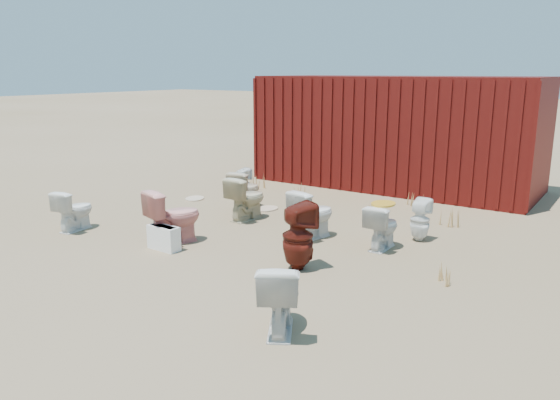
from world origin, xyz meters
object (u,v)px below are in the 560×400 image
Objects in this scene: toilet_front_maroon at (298,237)px; toilet_back_beige_left at (246,198)px; shipping_container at (397,132)px; loose_tank at (164,238)px; toilet_front_c at (312,214)px; toilet_back_a at (243,184)px; toilet_front_a at (74,210)px; toilet_front_pink at (174,216)px; toilet_back_beige_right at (245,190)px; toilet_front_e at (279,296)px; toilet_back_e at (420,220)px; toilet_back_yellowlid at (382,227)px.

toilet_front_maroon is 2.57m from toilet_back_beige_left.
loose_tank is at bearing -98.73° from shipping_container.
toilet_front_c is 1.39m from toilet_front_maroon.
toilet_front_c is at bearing 161.87° from toilet_back_a.
toilet_front_a is 1.87m from toilet_front_pink.
shipping_container is 3.98m from toilet_back_beige_right.
toilet_back_a is at bearing -44.40° from toilet_back_beige_left.
toilet_back_beige_left is (-2.81, 3.12, 0.01)m from toilet_front_e.
toilet_back_e is (3.39, -0.09, -0.03)m from toilet_back_beige_right.
toilet_front_a is (-2.86, -6.28, -0.87)m from shipping_container.
toilet_back_beige_left reaches higher than toilet_front_e.
toilet_front_maroon is 2.25m from toilet_back_e.
toilet_front_a is 0.81× the size of toilet_front_pink.
toilet_front_maroon is at bearing -93.99° from toilet_front_e.
toilet_back_yellowlid is 1.31× the size of loose_tank.
toilet_front_a is at bearing -43.01° from toilet_front_e.
toilet_back_beige_left is 1.16× the size of toilet_back_yellowlid.
toilet_back_beige_right is at bearing 102.96° from loose_tank.
toilet_back_beige_right is (-2.53, 2.16, -0.08)m from toilet_front_maroon.
toilet_front_pink is (1.83, 0.40, 0.08)m from toilet_front_a.
toilet_back_beige_left reaches higher than toilet_back_e.
loose_tank is at bearing 95.46° from toilet_back_beige_right.
shipping_container reaches higher than toilet_front_a.
toilet_front_a is 4.83m from toilet_front_e.
toilet_front_a is 0.93× the size of toilet_back_beige_right.
toilet_back_a is 1.54m from toilet_back_beige_left.
toilet_front_maroon is 4.09m from toilet_back_a.
toilet_back_beige_left reaches higher than toilet_back_a.
shipping_container is 7.28× the size of toilet_front_pink.
toilet_front_c is at bearing 30.19° from toilet_back_e.
toilet_front_maroon is 1.17× the size of toilet_back_beige_left.
toilet_front_c reaches higher than toilet_back_a.
toilet_front_pink is at bearing 31.36° from toilet_front_maroon.
toilet_back_a is at bearing -78.80° from toilet_front_e.
toilet_back_e is at bearing -114.77° from toilet_back_yellowlid.
loose_tank is at bearing 41.58° from toilet_back_e.
toilet_back_yellowlid is (2.59, -0.16, -0.05)m from toilet_back_beige_left.
toilet_back_a is 0.97× the size of toilet_back_e.
toilet_front_c is 1.04× the size of toilet_front_e.
toilet_front_a is 3.01m from toilet_back_beige_right.
shipping_container is at bearing -70.04° from toilet_front_c.
toilet_front_a is 3.97m from toilet_front_maroon.
toilet_front_e is at bearing 137.22° from toilet_back_beige_left.
shipping_container is at bearing -110.51° from toilet_back_a.
toilet_back_beige_right reaches higher than toilet_back_a.
loose_tank is at bearing 39.94° from toilet_front_maroon.
toilet_back_beige_left is (1.90, 2.06, 0.05)m from toilet_front_a.
toilet_back_beige_right is at bearing -62.40° from toilet_front_pink.
toilet_front_e is at bearing 143.80° from toilet_back_a.
toilet_back_e is at bearing -177.44° from toilet_back_a.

